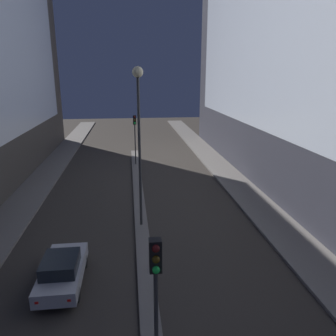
# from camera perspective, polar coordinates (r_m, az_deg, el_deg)

# --- Properties ---
(building_right) EXTENTS (6.01, 42.95, 28.71)m
(building_right) POSITION_cam_1_polar(r_m,az_deg,el_deg) (29.47, 22.34, 25.23)
(building_right) COLOR #383842
(building_right) RESTS_ON ground
(median_strip) EXTENTS (0.80, 33.72, 0.14)m
(median_strip) POSITION_cam_1_polar(r_m,az_deg,el_deg) (23.96, -5.00, -6.20)
(median_strip) COLOR #66605B
(median_strip) RESTS_ON ground
(traffic_light_near) EXTENTS (0.32, 0.42, 5.02)m
(traffic_light_near) POSITION_cam_1_polar(r_m,az_deg,el_deg) (9.08, -2.13, -19.98)
(traffic_light_near) COLOR #383838
(traffic_light_near) RESTS_ON median_strip
(traffic_light_mid) EXTENTS (0.32, 0.42, 5.02)m
(traffic_light_mid) POSITION_cam_1_polar(r_m,az_deg,el_deg) (33.22, -5.80, 6.78)
(traffic_light_mid) COLOR #383838
(traffic_light_mid) RESTS_ON median_strip
(street_lamp) EXTENTS (0.62, 0.62, 9.40)m
(street_lamp) POSITION_cam_1_polar(r_m,az_deg,el_deg) (18.77, -5.13, 9.31)
(street_lamp) COLOR #383838
(street_lamp) RESTS_ON median_strip
(car_left_lane) EXTENTS (1.74, 4.09, 1.50)m
(car_left_lane) POSITION_cam_1_polar(r_m,az_deg,el_deg) (15.90, -17.94, -16.60)
(car_left_lane) COLOR #B2B2B7
(car_left_lane) RESTS_ON ground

